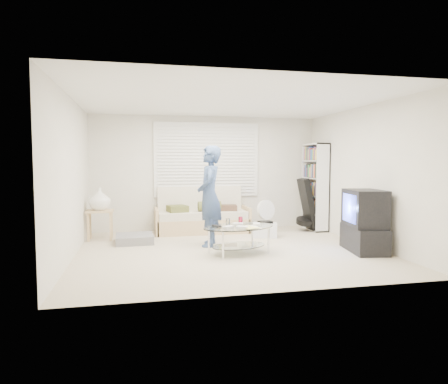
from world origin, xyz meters
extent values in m
plane|color=#B3A68B|center=(0.00, 0.00, 0.00)|extent=(5.00, 5.00, 0.00)
cube|color=silver|center=(0.00, 2.25, 1.25)|extent=(5.00, 0.02, 2.50)
cube|color=silver|center=(0.00, -2.25, 1.25)|extent=(5.00, 0.02, 2.50)
cube|color=silver|center=(-2.50, 0.00, 1.25)|extent=(0.02, 4.50, 2.50)
cube|color=silver|center=(2.50, 0.00, 1.25)|extent=(0.02, 4.50, 2.50)
cube|color=white|center=(0.00, 0.00, 2.50)|extent=(5.00, 4.50, 0.02)
cube|color=white|center=(0.00, 2.22, 1.55)|extent=(2.32, 0.06, 1.62)
cube|color=black|center=(0.00, 2.21, 1.55)|extent=(2.20, 0.01, 1.50)
cube|color=silver|center=(0.00, 2.18, 1.55)|extent=(2.16, 0.04, 1.50)
cube|color=silver|center=(0.00, 2.20, 1.55)|extent=(2.32, 0.08, 1.62)
cube|color=tan|center=(-0.17, 1.83, 0.15)|extent=(1.92, 0.77, 0.31)
cube|color=beige|center=(-0.17, 1.81, 0.38)|extent=(1.84, 0.71, 0.15)
cube|color=beige|center=(-0.17, 2.14, 0.67)|extent=(1.84, 0.21, 0.59)
cube|color=tan|center=(-1.13, 1.83, 0.27)|extent=(0.06, 0.77, 0.54)
cube|color=tan|center=(0.79, 1.83, 0.27)|extent=(0.06, 0.77, 0.54)
cube|color=brown|center=(-0.70, 1.78, 0.53)|extent=(0.46, 0.46, 0.13)
cylinder|color=brown|center=(-0.03, 1.75, 0.57)|extent=(0.48, 0.21, 0.21)
cube|color=#453022|center=(0.40, 1.81, 0.52)|extent=(0.40, 0.40, 0.12)
cube|color=slate|center=(-1.57, 1.01, 0.08)|extent=(0.70, 0.70, 0.15)
cube|color=tan|center=(-2.22, 1.44, 0.56)|extent=(0.51, 0.41, 0.04)
cube|color=tan|center=(-2.42, 1.29, 0.27)|extent=(0.04, 0.04, 0.55)
cube|color=tan|center=(-2.02, 1.29, 0.27)|extent=(0.04, 0.04, 0.55)
cube|color=tan|center=(-2.42, 1.59, 0.27)|extent=(0.04, 0.04, 0.55)
cube|color=tan|center=(-2.02, 1.59, 0.27)|extent=(0.04, 0.04, 0.55)
imported|color=white|center=(-2.22, 1.44, 0.79)|extent=(0.41, 0.41, 0.43)
cube|color=white|center=(2.33, 1.67, 0.95)|extent=(0.30, 0.80, 1.90)
cube|color=black|center=(2.09, 1.52, 0.59)|extent=(0.37, 0.41, 1.13)
cylinder|color=black|center=(2.05, 1.52, 0.21)|extent=(0.41, 0.42, 0.19)
cylinder|color=white|center=(1.14, 1.50, 0.02)|extent=(0.28, 0.28, 0.03)
cylinder|color=white|center=(1.14, 1.50, 0.20)|extent=(0.04, 0.04, 0.36)
cylinder|color=white|center=(1.14, 1.50, 0.49)|extent=(0.44, 0.27, 0.42)
cylinder|color=white|center=(1.14, 1.50, 0.49)|extent=(0.13, 0.10, 0.11)
cube|color=white|center=(0.98, 1.04, 0.14)|extent=(0.54, 0.45, 0.28)
cube|color=black|center=(0.98, 1.04, 0.30)|extent=(0.28, 0.22, 0.05)
cube|color=black|center=(2.20, -0.53, 0.21)|extent=(0.66, 1.02, 0.42)
cube|color=black|center=(2.20, -0.53, 0.73)|extent=(0.65, 0.87, 0.61)
cube|color=#566AFF|center=(1.95, -0.49, 0.73)|extent=(0.12, 0.61, 0.47)
ellipsoid|color=silver|center=(0.10, -0.26, 0.44)|extent=(1.39, 1.09, 0.02)
ellipsoid|color=silver|center=(0.10, -0.26, 0.13)|extent=(1.06, 0.83, 0.01)
cylinder|color=silver|center=(-0.24, -0.62, 0.21)|extent=(0.03, 0.03, 0.43)
cylinder|color=silver|center=(0.57, -0.38, 0.21)|extent=(0.03, 0.03, 0.43)
cylinder|color=silver|center=(-0.37, -0.15, 0.21)|extent=(0.03, 0.03, 0.43)
cylinder|color=silver|center=(0.44, 0.09, 0.21)|extent=(0.03, 0.03, 0.43)
cube|color=white|center=(-0.11, -0.42, 0.47)|extent=(0.20, 0.18, 0.04)
cube|color=white|center=(0.12, -0.14, 0.47)|extent=(0.19, 0.15, 0.04)
cube|color=white|center=(0.41, -0.23, 0.47)|extent=(0.15, 0.19, 0.04)
cube|color=white|center=(0.10, -0.47, 0.47)|extent=(0.20, 0.18, 0.04)
cylinder|color=silver|center=(-0.04, -0.10, 0.51)|extent=(0.07, 0.07, 0.11)
cylinder|color=#B5203C|center=(0.20, 0.00, 0.51)|extent=(0.07, 0.07, 0.12)
cube|color=black|center=(-0.26, -0.23, 0.46)|extent=(0.13, 0.19, 0.02)
cube|color=white|center=(0.26, -0.42, 0.46)|extent=(0.27, 0.35, 0.01)
cube|color=#E2DB75|center=(0.22, -0.46, 0.46)|extent=(0.32, 0.36, 0.01)
imported|color=navy|center=(-0.25, 0.47, 0.89)|extent=(0.56, 0.73, 1.79)
camera|label=1|loc=(-1.48, -6.50, 1.49)|focal=32.00mm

